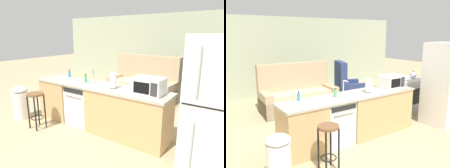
% 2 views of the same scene
% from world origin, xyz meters
% --- Properties ---
extents(ground_plane, '(24.00, 24.00, 0.00)m').
position_xyz_m(ground_plane, '(0.00, 0.00, 0.00)').
color(ground_plane, tan).
extents(wall_back, '(10.00, 0.06, 2.60)m').
position_xyz_m(wall_back, '(0.30, 4.20, 1.30)').
color(wall_back, '#A8B293').
rests_on(wall_back, ground_plane).
extents(kitchen_counter, '(2.94, 0.66, 0.90)m').
position_xyz_m(kitchen_counter, '(0.24, 0.00, 0.42)').
color(kitchen_counter, tan).
rests_on(kitchen_counter, ground_plane).
extents(dishwasher, '(0.58, 0.61, 0.84)m').
position_xyz_m(dishwasher, '(-0.25, -0.00, 0.42)').
color(dishwasher, silver).
rests_on(dishwasher, ground_plane).
extents(refrigerator, '(0.72, 0.73, 1.87)m').
position_xyz_m(refrigerator, '(2.35, -0.55, 0.94)').
color(refrigerator, white).
rests_on(refrigerator, ground_plane).
extents(microwave, '(0.50, 0.37, 0.28)m').
position_xyz_m(microwave, '(1.23, -0.00, 1.04)').
color(microwave, white).
rests_on(microwave, kitchen_counter).
extents(sink_faucet, '(0.07, 0.18, 0.30)m').
position_xyz_m(sink_faucet, '(-0.01, 0.05, 1.03)').
color(sink_faucet, silver).
rests_on(sink_faucet, kitchen_counter).
extents(paper_towel_roll, '(0.14, 0.14, 0.28)m').
position_xyz_m(paper_towel_roll, '(0.54, -0.02, 1.04)').
color(paper_towel_roll, '#4C4C51').
rests_on(paper_towel_roll, kitchen_counter).
extents(soap_bottle, '(0.06, 0.06, 0.18)m').
position_xyz_m(soap_bottle, '(-0.21, 0.05, 0.97)').
color(soap_bottle, '#4CB266').
rests_on(soap_bottle, kitchen_counter).
extents(dish_soap_bottle, '(0.06, 0.06, 0.18)m').
position_xyz_m(dish_soap_bottle, '(-0.87, 0.22, 0.97)').
color(dish_soap_bottle, '#338CCC').
rests_on(dish_soap_bottle, kitchen_counter).
extents(bar_stool, '(0.32, 0.32, 0.74)m').
position_xyz_m(bar_stool, '(-0.85, -0.73, 0.54)').
color(bar_stool, brown).
rests_on(bar_stool, ground_plane).
extents(trash_bin, '(0.35, 0.35, 0.74)m').
position_xyz_m(trash_bin, '(-1.59, -0.62, 0.38)').
color(trash_bin, white).
rests_on(trash_bin, ground_plane).
extents(couch, '(2.06, 1.03, 1.27)m').
position_xyz_m(couch, '(0.05, 2.28, 0.39)').
color(couch, tan).
rests_on(couch, ground_plane).
extents(armchair, '(1.04, 1.07, 1.20)m').
position_xyz_m(armchair, '(1.81, 2.40, 0.35)').
color(armchair, navy).
rests_on(armchair, ground_plane).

